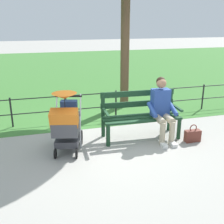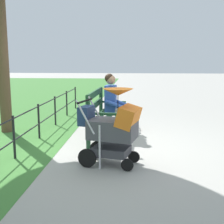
{
  "view_description": "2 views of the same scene",
  "coord_description": "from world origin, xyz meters",
  "views": [
    {
      "loc": [
        1.23,
        4.88,
        2.35
      ],
      "look_at": [
        -0.14,
        -0.02,
        0.63
      ],
      "focal_mm": 43.64,
      "sensor_mm": 36.0,
      "label": 1
    },
    {
      "loc": [
        5.06,
        0.49,
        1.56
      ],
      "look_at": [
        -0.17,
        0.1,
        0.64
      ],
      "focal_mm": 47.8,
      "sensor_mm": 36.0,
      "label": 2
    }
  ],
  "objects": [
    {
      "name": "handbag",
      "position": [
        -1.71,
        0.43,
        0.13
      ],
      "size": [
        0.32,
        0.14,
        0.37
      ],
      "color": "brown",
      "rests_on": "ground"
    },
    {
      "name": "park_fence",
      "position": [
        -0.5,
        -1.39,
        0.42
      ],
      "size": [
        8.73,
        0.04,
        0.7
      ],
      "color": "black",
      "rests_on": "ground"
    },
    {
      "name": "park_bench",
      "position": [
        -0.77,
        -0.12,
        0.53
      ],
      "size": [
        1.62,
        0.66,
        0.96
      ],
      "color": "#193D23",
      "rests_on": "ground"
    },
    {
      "name": "ground_plane",
      "position": [
        0.0,
        0.0,
        0.0
      ],
      "size": [
        60.0,
        60.0,
        0.0
      ],
      "primitive_type": "plane",
      "color": "#9E9B93"
    },
    {
      "name": "grass_lawn",
      "position": [
        0.0,
        -8.8,
        0.0
      ],
      "size": [
        40.0,
        16.0,
        0.01
      ],
      "primitive_type": "cube",
      "color": "#3D7533",
      "rests_on": "ground"
    },
    {
      "name": "person_on_bench",
      "position": [
        -1.16,
        0.11,
        0.68
      ],
      "size": [
        0.55,
        0.74,
        1.28
      ],
      "color": "tan",
      "rests_on": "ground"
    },
    {
      "name": "stroller",
      "position": [
        0.78,
        0.19,
        0.59
      ],
      "size": [
        0.69,
        0.97,
        1.15
      ],
      "color": "black",
      "rests_on": "ground"
    }
  ]
}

